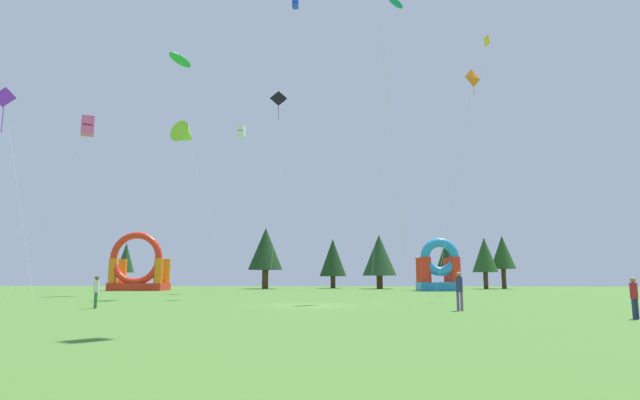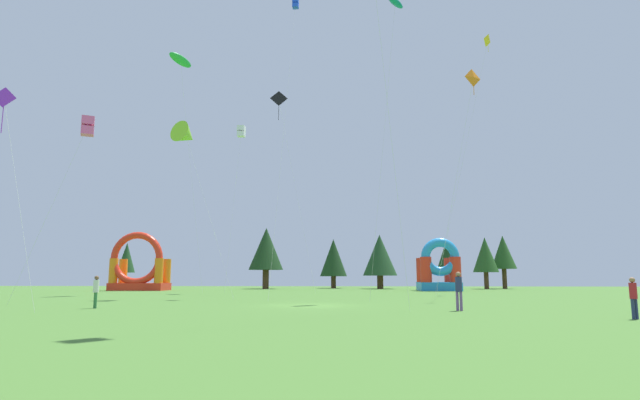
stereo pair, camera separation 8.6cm
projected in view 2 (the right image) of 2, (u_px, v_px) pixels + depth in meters
ground_plane at (310, 306)px, 28.69m from camera, size 120.00×120.00×0.00m
kite_lime_delta at (186, 136)px, 40.33m from camera, size 5.81×3.30×13.65m
kite_orange_diamond at (474, 80)px, 38.17m from camera, size 3.73×1.46×16.79m
kite_black_diamond at (279, 101)px, 54.73m from camera, size 4.92×3.67×20.93m
kite_yellow_diamond at (488, 44)px, 54.28m from camera, size 6.98×1.02×26.85m
kite_green_parafoil at (180, 60)px, 52.05m from camera, size 3.16×5.34×24.08m
kite_blue_box at (295, 5)px, 46.71m from camera, size 0.87×9.81×26.75m
kite_purple_diamond at (5, 102)px, 26.88m from camera, size 4.26×2.24×11.24m
kite_pink_box at (88, 126)px, 32.48m from camera, size 3.69×2.10×11.65m
kite_teal_parafoil at (395, 3)px, 38.47m from camera, size 3.19×3.92×22.38m
kite_white_box at (241, 132)px, 54.15m from camera, size 0.82×4.71×17.40m
person_left_edge at (96, 289)px, 26.26m from camera, size 0.40×0.40×1.65m
person_near_camera at (459, 287)px, 24.35m from camera, size 0.41×0.41×1.84m
person_midfield at (633, 294)px, 19.55m from camera, size 0.33×0.33×1.58m
inflatable_yellow_castle at (439, 272)px, 59.72m from camera, size 4.62×4.82×6.04m
inflatable_blue_arch at (138, 270)px, 60.63m from camera, size 6.44×3.56×6.87m
tree_row_0 at (127, 258)px, 75.11m from camera, size 2.55×2.55×6.55m
tree_row_1 at (266, 249)px, 69.71m from camera, size 4.68×4.68×8.23m
tree_row_2 at (333, 258)px, 73.11m from camera, size 3.84×3.84×6.95m
tree_row_3 at (380, 255)px, 69.41m from camera, size 4.60×4.60×7.29m
tree_row_4 at (447, 258)px, 73.32m from camera, size 3.42×3.42×6.74m
tree_row_5 at (485, 255)px, 68.24m from camera, size 3.35×3.35×6.83m
tree_row_6 at (503, 253)px, 70.09m from camera, size 3.38×3.38×7.21m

